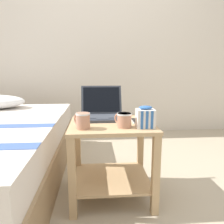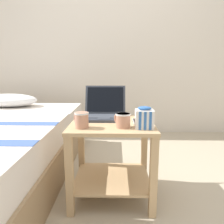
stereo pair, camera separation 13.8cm
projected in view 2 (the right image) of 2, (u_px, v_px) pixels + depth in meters
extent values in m
plane|color=tan|center=(112.00, 195.00, 1.53)|extent=(8.00, 8.00, 0.00)
cube|color=beige|center=(115.00, 40.00, 2.89)|extent=(8.00, 0.05, 2.50)
ellipsoid|color=white|center=(9.00, 100.00, 2.38)|extent=(0.62, 0.36, 0.14)
cube|color=tan|center=(112.00, 124.00, 1.44)|extent=(0.54, 0.49, 0.02)
cube|color=tan|center=(112.00, 178.00, 1.51)|extent=(0.50, 0.45, 0.02)
cube|color=tan|center=(70.00, 177.00, 1.28)|extent=(0.04, 0.04, 0.50)
cube|color=tan|center=(153.00, 178.00, 1.27)|extent=(0.04, 0.04, 0.50)
cube|color=tan|center=(81.00, 150.00, 1.71)|extent=(0.04, 0.04, 0.50)
cube|color=tan|center=(144.00, 150.00, 1.70)|extent=(0.04, 0.04, 0.50)
cube|color=#333842|center=(104.00, 118.00, 1.54)|extent=(0.30, 0.22, 0.02)
cube|color=#424751|center=(104.00, 116.00, 1.55)|extent=(0.26, 0.12, 0.00)
cube|color=#424751|center=(104.00, 118.00, 1.48)|extent=(0.09, 0.05, 0.00)
cube|color=#333842|center=(105.00, 100.00, 1.67)|extent=(0.30, 0.09, 0.21)
cube|color=black|center=(105.00, 99.00, 1.66)|extent=(0.27, 0.07, 0.18)
cube|color=yellow|center=(112.00, 103.00, 1.67)|extent=(0.03, 0.01, 0.03)
cube|color=red|center=(94.00, 100.00, 1.67)|extent=(0.04, 0.01, 0.02)
cylinder|color=tan|center=(123.00, 121.00, 1.31)|extent=(0.09, 0.09, 0.09)
cylinder|color=silver|center=(123.00, 114.00, 1.30)|extent=(0.09, 0.09, 0.01)
cylinder|color=black|center=(123.00, 116.00, 1.31)|extent=(0.08, 0.08, 0.01)
torus|color=tan|center=(118.00, 119.00, 1.35)|extent=(0.05, 0.06, 0.07)
cylinder|color=tan|center=(82.00, 120.00, 1.30)|extent=(0.08, 0.08, 0.09)
cylinder|color=silver|center=(82.00, 113.00, 1.29)|extent=(0.08, 0.08, 0.01)
cylinder|color=black|center=(82.00, 115.00, 1.30)|extent=(0.07, 0.07, 0.01)
torus|color=tan|center=(77.00, 119.00, 1.33)|extent=(0.06, 0.06, 0.08)
cube|color=white|center=(144.00, 119.00, 1.29)|extent=(0.11, 0.09, 0.11)
cube|color=#3366B2|center=(140.00, 121.00, 1.25)|extent=(0.02, 0.00, 0.11)
cube|color=#3366B2|center=(145.00, 121.00, 1.25)|extent=(0.02, 0.00, 0.11)
cube|color=#3366B2|center=(150.00, 121.00, 1.24)|extent=(0.02, 0.00, 0.11)
ellipsoid|color=#3366B2|center=(145.00, 108.00, 1.28)|extent=(0.08, 0.06, 0.02)
cube|color=#B7BABC|center=(139.00, 122.00, 1.45)|extent=(0.08, 0.15, 0.01)
cube|color=black|center=(139.00, 121.00, 1.45)|extent=(0.07, 0.13, 0.00)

